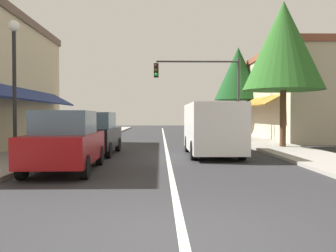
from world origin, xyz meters
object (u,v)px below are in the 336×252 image
at_px(traffic_signal_mast_arm, 208,83).
at_px(street_lamp_left_near, 14,68).
at_px(parked_car_nearest_left, 65,141).
at_px(parked_car_second_left, 95,134).
at_px(tree_right_near, 284,46).
at_px(tree_right_far, 238,74).
at_px(van_in_lane, 212,128).

relative_size(traffic_signal_mast_arm, street_lamp_left_near, 1.20).
bearing_deg(parked_car_nearest_left, parked_car_second_left, 88.46).
distance_m(parked_car_second_left, tree_right_near, 10.02).
height_order(parked_car_nearest_left, street_lamp_left_near, street_lamp_left_near).
bearing_deg(parked_car_second_left, tree_right_near, 16.74).
distance_m(street_lamp_left_near, tree_right_near, 12.41).
bearing_deg(tree_right_far, parked_car_second_left, -122.70).
relative_size(parked_car_nearest_left, tree_right_near, 0.57).
bearing_deg(street_lamp_left_near, parked_car_nearest_left, -32.44).
distance_m(van_in_lane, street_lamp_left_near, 7.73).
xyz_separation_m(parked_car_second_left, traffic_signal_mast_arm, (5.85, 8.27, 2.85)).
bearing_deg(van_in_lane, street_lamp_left_near, -155.52).
bearing_deg(street_lamp_left_near, parked_car_second_left, 61.34).
bearing_deg(traffic_signal_mast_arm, tree_right_far, 61.22).
xyz_separation_m(street_lamp_left_near, tree_right_near, (10.71, 5.98, 1.88)).
relative_size(parked_car_second_left, street_lamp_left_near, 0.88).
bearing_deg(parked_car_second_left, street_lamp_left_near, -117.49).
bearing_deg(traffic_signal_mast_arm, tree_right_near, -63.30).
bearing_deg(parked_car_nearest_left, van_in_lane, 39.83).
bearing_deg(parked_car_nearest_left, street_lamp_left_near, 146.03).
bearing_deg(traffic_signal_mast_arm, parked_car_second_left, -125.27).
bearing_deg(traffic_signal_mast_arm, street_lamp_left_near, -123.39).
height_order(traffic_signal_mast_arm, street_lamp_left_near, traffic_signal_mast_arm).
relative_size(tree_right_near, tree_right_far, 1.01).
relative_size(van_in_lane, tree_right_near, 0.72).
xyz_separation_m(parked_car_second_left, tree_right_far, (9.03, 14.07, 4.14)).
distance_m(traffic_signal_mast_arm, street_lamp_left_near, 14.15).
bearing_deg(van_in_lane, tree_right_far, 74.28).
height_order(traffic_signal_mast_arm, tree_right_far, tree_right_far).
bearing_deg(parked_car_nearest_left, tree_right_far, 62.84).
relative_size(parked_car_nearest_left, street_lamp_left_near, 0.89).
xyz_separation_m(traffic_signal_mast_arm, street_lamp_left_near, (-7.78, -11.80, -0.57)).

